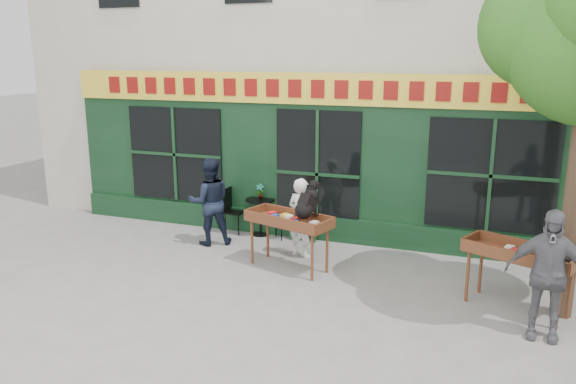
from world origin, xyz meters
name	(u,v)px	position (x,y,z in m)	size (l,w,h in m)	color
ground	(274,281)	(0.00, 0.00, 0.00)	(80.00, 80.00, 0.00)	slate
book_cart_center	(289,223)	(0.01, 0.65, 0.82)	(1.62, 1.03, 0.99)	brown
dog	(307,199)	(0.36, 0.60, 1.29)	(0.34, 0.60, 0.60)	black
woman	(301,218)	(0.01, 1.30, 0.74)	(0.54, 0.35, 1.47)	white
book_cart_right	(520,256)	(3.68, 0.24, 0.82)	(1.62, 1.16, 0.99)	brown
man_right	(547,274)	(3.98, -0.51, 0.87)	(1.03, 0.43, 1.75)	#58585D
bistro_table	(260,209)	(-1.18, 2.20, 0.54)	(0.60, 0.60, 0.76)	black
bistro_chair_left	(231,207)	(-1.82, 2.14, 0.56)	(0.37, 0.37, 0.95)	black
bistro_chair_right	(289,211)	(-0.57, 2.26, 0.56)	(0.51, 0.51, 0.95)	black
potted_plant	(260,191)	(-1.18, 2.20, 0.92)	(0.17, 0.11, 0.32)	gray
man_left	(210,202)	(-1.88, 1.34, 0.86)	(0.83, 0.65, 1.71)	black
chalkboard	(303,221)	(-0.24, 2.19, 0.40)	(0.57, 0.21, 0.79)	black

